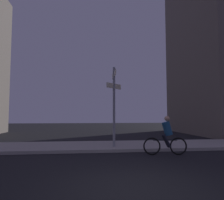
# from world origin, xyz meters

# --- Properties ---
(ground_plane) EXTENTS (80.00, 80.00, 0.00)m
(ground_plane) POSITION_xyz_m (0.00, 0.00, 0.00)
(ground_plane) COLOR black
(sidewalk_kerb) EXTENTS (40.00, 3.15, 0.14)m
(sidewalk_kerb) POSITION_xyz_m (0.00, 6.14, 0.07)
(sidewalk_kerb) COLOR #9E9991
(sidewalk_kerb) RESTS_ON ground_plane
(signpost) EXTENTS (0.80, 1.35, 3.85)m
(signpost) POSITION_xyz_m (0.20, 5.37, 2.38)
(signpost) COLOR gray
(signpost) RESTS_ON sidewalk_kerb
(cyclist) EXTENTS (1.82, 0.36, 1.61)m
(cyclist) POSITION_xyz_m (2.19, 3.77, 0.75)
(cyclist) COLOR black
(cyclist) RESTS_ON ground_plane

